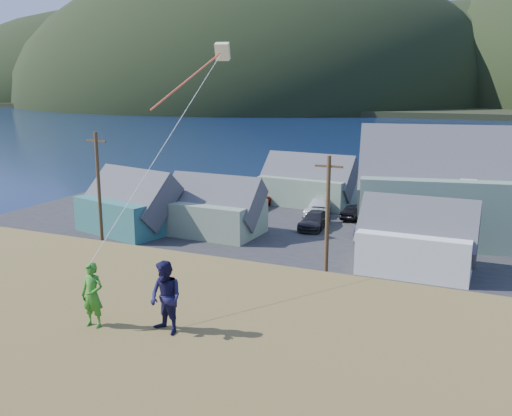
{
  "coord_description": "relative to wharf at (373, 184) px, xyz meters",
  "views": [
    {
      "loc": [
        8.65,
        -28.72,
        13.03
      ],
      "look_at": [
        1.13,
        -11.67,
        8.8
      ],
      "focal_mm": 40.0,
      "sensor_mm": 36.0,
      "label": 1
    }
  ],
  "objects": [
    {
      "name": "ground",
      "position": [
        6.0,
        -40.0,
        -0.45
      ],
      "size": [
        900.0,
        900.0,
        0.0
      ],
      "primitive_type": "plane",
      "color": "#0A1638",
      "rests_on": "ground"
    },
    {
      "name": "grass_strip",
      "position": [
        6.0,
        -42.0,
        -0.4
      ],
      "size": [
        110.0,
        8.0,
        0.1
      ],
      "primitive_type": "cube",
      "color": "#4C3D19",
      "rests_on": "ground"
    },
    {
      "name": "waterfront_lot",
      "position": [
        6.0,
        -23.0,
        -0.39
      ],
      "size": [
        72.0,
        36.0,
        0.12
      ],
      "primitive_type": "cube",
      "color": "#28282B",
      "rests_on": "ground"
    },
    {
      "name": "wharf",
      "position": [
        0.0,
        0.0,
        0.0
      ],
      "size": [
        26.0,
        14.0,
        0.9
      ],
      "primitive_type": "cube",
      "color": "gray",
      "rests_on": "ground"
    },
    {
      "name": "far_shore",
      "position": [
        6.0,
        290.0,
        0.55
      ],
      "size": [
        900.0,
        320.0,
        2.0
      ],
      "primitive_type": "cube",
      "color": "black",
      "rests_on": "ground"
    },
    {
      "name": "shed_teal",
      "position": [
        -14.76,
        -29.04,
        2.03
      ],
      "size": [
        9.56,
        7.68,
        6.63
      ],
      "rotation": [
        0.0,
        0.0,
        -0.25
      ],
      "color": "#32766E",
      "rests_on": "waterfront_lot"
    },
    {
      "name": "shed_palegreen_near",
      "position": [
        -7.77,
        -27.04,
        1.88
      ],
      "size": [
        8.66,
        5.6,
        6.13
      ],
      "rotation": [
        0.0,
        0.0,
        -0.04
      ],
      "color": "slate",
      "rests_on": "waterfront_lot"
    },
    {
      "name": "shed_white",
      "position": [
        9.58,
        -29.97,
        1.96
      ],
      "size": [
        7.86,
        5.28,
        6.24
      ],
      "rotation": [
        0.0,
        0.0,
        0.01
      ],
      "color": "white",
      "rests_on": "waterfront_lot"
    },
    {
      "name": "shed_palegreen_far",
      "position": [
        -4.11,
        -12.56,
        2.06
      ],
      "size": [
        10.13,
        6.26,
        6.55
      ],
      "rotation": [
        0.0,
        0.0,
        -0.08
      ],
      "color": "gray",
      "rests_on": "waterfront_lot"
    },
    {
      "name": "utility_poles",
      "position": [
        5.94,
        -38.5,
        4.3
      ],
      "size": [
        32.91,
        0.24,
        9.5
      ],
      "color": "#47331E",
      "rests_on": "waterfront_lot"
    },
    {
      "name": "parked_cars",
      "position": [
        -2.32,
        -18.6,
        0.38
      ],
      "size": [
        23.25,
        10.77,
        1.54
      ],
      "color": "black",
      "rests_on": "waterfront_lot"
    },
    {
      "name": "kite_flyer_green",
      "position": [
        5.92,
        -58.59,
        7.54
      ],
      "size": [
        0.61,
        0.42,
        1.59
      ],
      "primitive_type": "imported",
      "rotation": [
        0.0,
        0.0,
        0.07
      ],
      "color": "#2F8123",
      "rests_on": "hillside"
    },
    {
      "name": "kite_flyer_navy",
      "position": [
        7.72,
        -58.19,
        7.62
      ],
      "size": [
        1.01,
        0.89,
        1.74
      ],
      "primitive_type": "imported",
      "rotation": [
        0.0,
        0.0,
        -0.31
      ],
      "color": "#18163E",
      "rests_on": "hillside"
    },
    {
      "name": "kite_rig",
      "position": [
        5.74,
        -51.76,
        13.24
      ],
      "size": [
        0.9,
        3.83,
        8.78
      ],
      "color": "#F4EBBA",
      "rests_on": "ground"
    }
  ]
}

